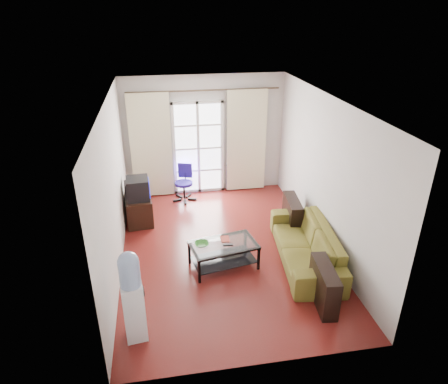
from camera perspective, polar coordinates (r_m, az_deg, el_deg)
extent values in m
plane|color=maroon|center=(7.34, -0.04, -8.18)|extent=(5.20, 5.20, 0.00)
plane|color=white|center=(6.26, -0.05, 12.89)|extent=(5.20, 5.20, 0.00)
cube|color=beige|center=(9.10, -2.83, 8.05)|extent=(3.60, 0.02, 2.70)
cube|color=beige|center=(4.48, 5.67, -11.84)|extent=(3.60, 0.02, 2.70)
cube|color=beige|center=(6.65, -15.52, 0.40)|extent=(0.02, 5.20, 2.70)
cube|color=beige|center=(7.19, 14.26, 2.45)|extent=(0.02, 5.20, 2.70)
cube|color=white|center=(9.13, -3.70, 6.27)|extent=(1.01, 0.02, 2.04)
cube|color=white|center=(9.11, -3.68, 6.23)|extent=(1.16, 0.06, 2.15)
cylinder|color=#4C3F2D|center=(8.75, -2.89, 14.31)|extent=(3.30, 0.04, 0.04)
cube|color=beige|center=(8.98, -10.38, 6.40)|extent=(0.90, 0.07, 2.35)
cube|color=beige|center=(9.19, 3.22, 7.23)|extent=(0.90, 0.07, 2.35)
cube|color=gray|center=(9.48, 2.19, 2.22)|extent=(0.64, 0.12, 0.64)
imported|color=brown|center=(7.02, 11.59, -7.35)|extent=(2.37, 1.33, 0.64)
cube|color=silver|center=(6.67, -0.06, -7.49)|extent=(1.19, 0.82, 0.01)
cube|color=black|center=(6.83, -0.06, -9.61)|extent=(1.12, 0.75, 0.01)
cube|color=black|center=(6.44, -3.56, -11.26)|extent=(0.05, 0.05, 0.44)
cube|color=black|center=(6.74, 4.96, -9.40)|extent=(0.05, 0.05, 0.44)
cube|color=black|center=(6.88, -4.98, -8.61)|extent=(0.05, 0.05, 0.44)
cube|color=black|center=(7.17, 3.04, -7.01)|extent=(0.05, 0.05, 0.44)
imported|color=green|center=(6.62, -3.20, -7.45)|extent=(0.24, 0.24, 0.06)
imported|color=#A01D13|center=(6.76, -0.49, -6.80)|extent=(0.16, 0.21, 0.02)
cube|color=black|center=(6.62, 0.56, -7.57)|extent=(0.17, 0.06, 0.02)
cube|color=black|center=(8.26, -12.04, -2.44)|extent=(0.57, 0.80, 0.55)
cube|color=black|center=(8.00, -12.22, 0.49)|extent=(0.46, 0.49, 0.43)
cube|color=#0C19E5|center=(8.00, -10.67, 0.64)|extent=(0.04, 0.37, 0.32)
cube|color=black|center=(8.00, -13.54, 0.36)|extent=(0.15, 0.32, 0.28)
cylinder|color=black|center=(9.05, -5.71, 0.09)|extent=(0.05, 0.05, 0.41)
cylinder|color=navy|center=(8.97, -5.76, 1.23)|extent=(0.40, 0.40, 0.06)
cube|color=navy|center=(9.04, -5.58, 3.10)|extent=(0.32, 0.14, 0.34)
cube|color=silver|center=(5.53, -12.71, -16.29)|extent=(0.31, 0.31, 0.86)
cylinder|color=#87A2D2|center=(5.16, -13.35, -11.26)|extent=(0.26, 0.26, 0.34)
sphere|color=#87A2D2|center=(5.06, -13.55, -9.69)|extent=(0.26, 0.26, 0.26)
cube|color=black|center=(5.35, -11.53, -13.72)|extent=(0.05, 0.11, 0.09)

